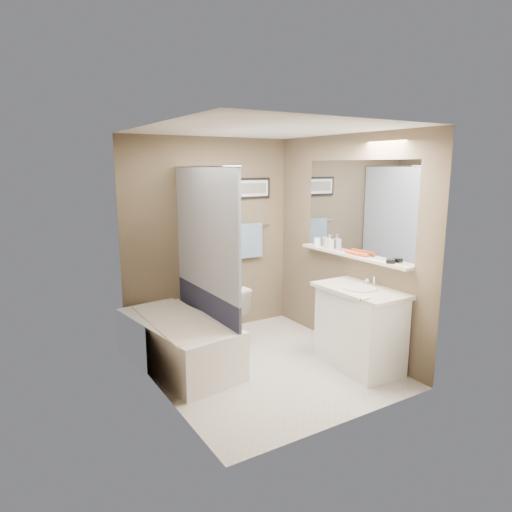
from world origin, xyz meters
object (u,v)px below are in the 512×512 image
vanity (359,329)px  toilet (223,312)px  bathtub (178,343)px  soap_bottle (329,242)px  candle_bowl_near (391,261)px  hair_brush_front (360,254)px  hair_brush_back (352,252)px  glass_jar (317,242)px

vanity → toilet: bearing=126.7°
bathtub → toilet: bearing=21.3°
soap_bottle → vanity: bearing=-104.3°
soap_bottle → candle_bowl_near: bearing=-90.0°
toilet → candle_bowl_near: 2.07m
candle_bowl_near → hair_brush_front: size_ratio=0.41×
bathtub → hair_brush_front: 2.13m
vanity → hair_brush_back: (0.19, 0.34, 0.74)m
hair_brush_back → glass_jar: size_ratio=2.20×
hair_brush_back → vanity: bearing=-118.2°
bathtub → toilet: (0.73, 0.41, 0.09)m
toilet → hair_brush_back: bearing=128.4°
toilet → soap_bottle: soap_bottle is taller
bathtub → hair_brush_front: bearing=-30.9°
candle_bowl_near → hair_brush_front: bearing=90.0°
vanity → soap_bottle: size_ratio=5.47×
vanity → candle_bowl_near: 0.78m
hair_brush_back → bathtub: bearing=160.3°
candle_bowl_near → toilet: bearing=123.5°
hair_brush_front → candle_bowl_near: bearing=-90.0°
hair_brush_front → hair_brush_back: (0.00, 0.12, 0.00)m
toilet → hair_brush_front: bearing=125.4°
vanity → soap_bottle: bearing=80.5°
toilet → hair_brush_back: size_ratio=3.10×
toilet → soap_bottle: (1.05, -0.67, 0.86)m
hair_brush_back → soap_bottle: 0.39m
candle_bowl_near → soap_bottle: 0.92m
bathtub → vanity: bearing=-39.5°
glass_jar → hair_brush_back: bearing=-90.0°
toilet → candle_bowl_near: candle_bowl_near is taller
vanity → soap_bottle: (0.19, 0.73, 0.80)m
candle_bowl_near → glass_jar: bearing=90.0°
vanity → glass_jar: size_ratio=9.00×
bathtub → vanity: (1.60, -0.98, 0.15)m
hair_brush_front → soap_bottle: 0.50m
candle_bowl_near → soap_bottle: (0.00, 0.92, 0.06)m
toilet → vanity: size_ratio=0.76×
soap_bottle → hair_brush_front: bearing=-90.0°
candle_bowl_near → hair_brush_front: hair_brush_front is taller
toilet → soap_bottle: bearing=140.9°
toilet → glass_jar: glass_jar is taller
glass_jar → vanity: bearing=-101.0°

